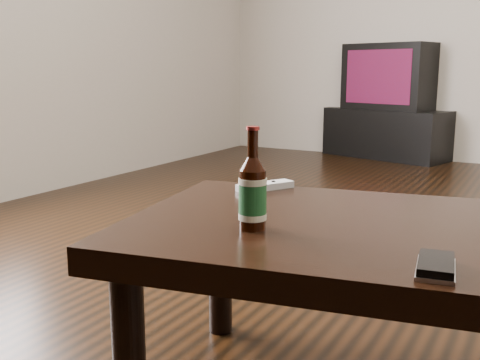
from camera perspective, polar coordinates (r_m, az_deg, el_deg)
The scene contains 7 objects.
floor at distance 2.16m, azimuth 19.68°, elevation -10.60°, with size 5.00×6.00×0.01m, color black.
tv_stand at distance 5.19m, azimuth 14.94°, elevation 4.64°, with size 1.07×0.53×0.43m, color black.
tv at distance 5.16m, azimuth 15.21°, elevation 10.11°, with size 0.85×0.66×0.56m.
coffee_table at distance 1.26m, azimuth 15.71°, elevation -7.18°, with size 1.28×0.89×0.44m.
beer_bottle at distance 1.17m, azimuth 1.29°, elevation -1.39°, with size 0.08×0.08×0.22m.
phone at distance 1.00m, azimuth 19.28°, elevation -8.26°, with size 0.08×0.13×0.02m.
remote at distance 1.57m, azimuth 2.57°, elevation -0.62°, with size 0.12×0.17×0.02m.
Camera 1 is at (0.30, -1.99, 0.77)m, focal length 42.00 mm.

